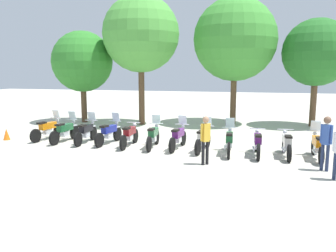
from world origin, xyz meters
The scene contains 20 objects.
ground_plane centered at (0.00, 0.00, 0.00)m, with size 80.00×80.00×0.00m, color #BCB7A8.
motorcycle_0 centered at (-5.96, 0.50, 0.52)m, with size 0.69×2.18×1.37m.
motorcycle_1 centered at (-4.88, 0.25, 0.52)m, with size 0.62×2.19×1.37m.
motorcycle_2 centered at (-3.80, 0.25, 0.52)m, with size 0.62×2.19×1.37m.
motorcycle_3 centered at (-2.71, 0.33, 0.52)m, with size 0.66×2.19×1.37m.
motorcycle_4 centered at (-1.63, 0.09, 0.50)m, with size 0.62×2.19×0.99m.
motorcycle_5 centered at (-0.55, 0.09, 0.52)m, with size 0.62×2.19×1.37m.
motorcycle_6 centered at (0.54, 0.13, 0.52)m, with size 0.62×2.19×1.37m.
motorcycle_7 centered at (1.63, 0.01, 0.52)m, with size 0.64×2.19×1.37m.
motorcycle_8 centered at (2.70, -0.21, 0.52)m, with size 0.62×2.19×1.37m.
motorcycle_9 centered at (3.79, -0.23, 0.50)m, with size 0.62×2.19×0.99m.
motorcycle_10 centered at (4.87, -0.13, 0.50)m, with size 0.62×2.19×0.99m.
motorcycle_11 centered at (5.96, -0.23, 0.52)m, with size 0.62×2.19×1.37m.
person_0 centered at (5.95, -1.82, 1.08)m, with size 0.38×0.33×1.82m.
person_2 centered at (2.02, -2.07, 1.01)m, with size 0.35×0.33×1.72m.
tree_0 centered at (-7.03, 6.15, 3.82)m, with size 3.80×3.80×5.74m.
tree_1 centered at (-3.13, 6.12, 5.41)m, with size 4.55×4.55×7.70m.
tree_2 centered at (2.26, 7.78, 5.12)m, with size 4.99×4.99×7.62m.
tree_3 centered at (6.90, 7.98, 4.30)m, with size 3.88×3.88×6.25m.
traffic_cone centered at (-7.83, -0.08, 0.28)m, with size 0.32×0.32×0.55m, color orange.
Camera 1 is at (3.75, -13.86, 3.29)m, focal length 37.02 mm.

